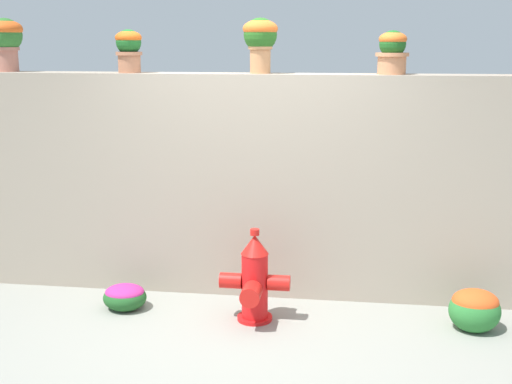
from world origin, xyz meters
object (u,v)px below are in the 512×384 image
(flower_bush_left, at_px, (475,308))
(flower_bush_right, at_px, (125,296))
(potted_plant_1, at_px, (129,47))
(fire_hydrant, at_px, (254,281))
(potted_plant_3, at_px, (392,50))
(potted_plant_0, at_px, (5,37))
(potted_plant_2, at_px, (260,37))

(flower_bush_left, bearing_deg, flower_bush_right, 179.48)
(potted_plant_1, distance_m, fire_hydrant, 2.32)
(potted_plant_3, distance_m, fire_hydrant, 2.25)
(potted_plant_0, bearing_deg, flower_bush_right, -26.72)
(flower_bush_right, bearing_deg, potted_plant_3, 14.79)
(flower_bush_left, bearing_deg, potted_plant_3, 138.92)
(potted_plant_0, relative_size, potted_plant_3, 1.32)
(potted_plant_1, bearing_deg, potted_plant_3, 0.73)
(potted_plant_2, height_order, flower_bush_right, potted_plant_2)
(potted_plant_3, bearing_deg, potted_plant_1, -179.27)
(potted_plant_0, height_order, fire_hydrant, potted_plant_0)
(potted_plant_0, distance_m, flower_bush_left, 4.72)
(potted_plant_3, relative_size, flower_bush_left, 0.89)
(potted_plant_1, bearing_deg, flower_bush_left, -11.08)
(fire_hydrant, bearing_deg, potted_plant_0, 163.19)
(fire_hydrant, height_order, flower_bush_left, fire_hydrant)
(potted_plant_0, xyz_separation_m, fire_hydrant, (2.39, -0.72, -1.96))
(potted_plant_2, bearing_deg, potted_plant_1, -178.86)
(potted_plant_0, distance_m, potted_plant_1, 1.19)
(potted_plant_0, relative_size, flower_bush_right, 1.27)
(flower_bush_right, bearing_deg, potted_plant_0, 153.28)
(fire_hydrant, height_order, flower_bush_right, fire_hydrant)
(potted_plant_0, xyz_separation_m, potted_plant_2, (2.35, -0.04, 0.00))
(potted_plant_1, distance_m, potted_plant_3, 2.28)
(potted_plant_0, xyz_separation_m, potted_plant_1, (1.18, -0.07, -0.08))
(flower_bush_right, bearing_deg, fire_hydrant, -4.86)
(potted_plant_2, bearing_deg, potted_plant_3, 0.30)
(potted_plant_0, xyz_separation_m, flower_bush_right, (1.24, -0.62, -2.19))
(potted_plant_1, xyz_separation_m, flower_bush_left, (2.98, -0.58, -2.04))
(potted_plant_0, height_order, potted_plant_1, potted_plant_0)
(potted_plant_0, xyz_separation_m, flower_bush_left, (4.17, -0.65, -2.12))
(potted_plant_3, bearing_deg, flower_bush_right, -165.21)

